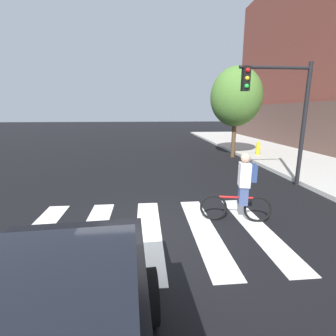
{
  "coord_description": "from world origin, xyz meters",
  "views": [
    {
      "loc": [
        -0.07,
        -5.02,
        2.63
      ],
      "look_at": [
        0.58,
        1.98,
        1.01
      ],
      "focal_mm": 26.39,
      "sensor_mm": 36.0,
      "label": 1
    }
  ],
  "objects_px": {
    "fire_hydrant": "(258,148)",
    "street_tree_near": "(236,97)",
    "cyclist": "(242,188)",
    "traffic_light_near": "(283,104)"
  },
  "relations": [
    {
      "from": "traffic_light_near",
      "to": "fire_hydrant",
      "type": "bearing_deg",
      "value": 70.88
    },
    {
      "from": "cyclist",
      "to": "street_tree_near",
      "type": "height_order",
      "value": "street_tree_near"
    },
    {
      "from": "fire_hydrant",
      "to": "street_tree_near",
      "type": "xyz_separation_m",
      "value": [
        -1.44,
        0.17,
        2.87
      ]
    },
    {
      "from": "fire_hydrant",
      "to": "street_tree_near",
      "type": "bearing_deg",
      "value": 173.35
    },
    {
      "from": "cyclist",
      "to": "traffic_light_near",
      "type": "height_order",
      "value": "traffic_light_near"
    },
    {
      "from": "street_tree_near",
      "to": "traffic_light_near",
      "type": "bearing_deg",
      "value": -94.94
    },
    {
      "from": "cyclist",
      "to": "street_tree_near",
      "type": "xyz_separation_m",
      "value": [
        2.83,
        8.45,
        2.56
      ]
    },
    {
      "from": "cyclist",
      "to": "fire_hydrant",
      "type": "xyz_separation_m",
      "value": [
        4.27,
        8.29,
        -0.31
      ]
    },
    {
      "from": "cyclist",
      "to": "traffic_light_near",
      "type": "xyz_separation_m",
      "value": [
        2.33,
        2.7,
        2.02
      ]
    },
    {
      "from": "fire_hydrant",
      "to": "street_tree_near",
      "type": "relative_size",
      "value": 0.15
    }
  ]
}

